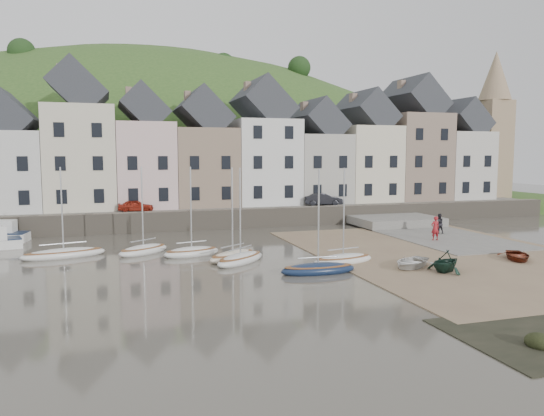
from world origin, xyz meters
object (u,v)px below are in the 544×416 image
object	(u,v)px
sailboat_0	(64,253)
person_red	(435,228)
person_dark	(439,224)
car_right	(323,199)
rowboat_red	(517,255)
rowboat_white	(411,262)
rowboat_green	(445,261)
car_left	(136,206)

from	to	relation	value
sailboat_0	person_red	bearing A→B (deg)	-4.34
person_dark	car_right	xyz separation A→B (m)	(-5.82, 11.70, 1.28)
rowboat_red	person_red	world-z (taller)	person_red
sailboat_0	rowboat_white	world-z (taller)	sailboat_0
rowboat_green	person_dark	world-z (taller)	person_dark
sailboat_0	rowboat_red	world-z (taller)	sailboat_0
rowboat_red	car_right	size ratio (longest dim) A/B	0.74
rowboat_white	person_red	xyz separation A→B (m)	(7.18, 7.94, 0.68)
rowboat_white	rowboat_green	world-z (taller)	rowboat_green
rowboat_green	car_right	world-z (taller)	car_right
rowboat_red	sailboat_0	bearing A→B (deg)	-170.02
rowboat_red	person_red	size ratio (longest dim) A/B	1.55
rowboat_red	person_dark	xyz separation A→B (m)	(1.71, 10.97, 0.61)
person_red	car_right	size ratio (longest dim) A/B	0.48
rowboat_green	person_red	world-z (taller)	person_red
rowboat_red	rowboat_green	bearing A→B (deg)	-136.89
sailboat_0	rowboat_white	distance (m)	22.87
rowboat_white	rowboat_red	world-z (taller)	rowboat_white
sailboat_0	car_left	xyz separation A→B (m)	(5.41, 12.52, 1.89)
person_red	person_dark	xyz separation A→B (m)	(2.40, 2.93, -0.10)
rowboat_white	car_left	size ratio (longest dim) A/B	1.02
rowboat_white	car_left	distance (m)	27.23
rowboat_green	person_red	bearing A→B (deg)	126.78
sailboat_0	person_red	distance (m)	27.82
car_left	sailboat_0	bearing A→B (deg)	165.09
rowboat_red	car_left	size ratio (longest dim) A/B	0.92
person_red	car_left	size ratio (longest dim) A/B	0.60
sailboat_0	person_dark	distance (m)	30.15
sailboat_0	rowboat_white	bearing A→B (deg)	-26.05
rowboat_red	car_right	xyz separation A→B (m)	(-4.11, 22.67, 1.89)
rowboat_red	car_left	xyz separation A→B (m)	(-23.01, 22.67, 1.78)
sailboat_0	person_dark	xyz separation A→B (m)	(30.13, 0.82, 0.72)
sailboat_0	rowboat_red	xyz separation A→B (m)	(28.42, -10.15, 0.11)
rowboat_green	car_right	xyz separation A→B (m)	(2.52, 24.26, 1.55)
rowboat_white	rowboat_green	distance (m)	2.12
rowboat_white	person_dark	bearing A→B (deg)	105.93
rowboat_green	rowboat_red	xyz separation A→B (m)	(6.63, 1.59, -0.34)
rowboat_red	person_red	xyz separation A→B (m)	(-0.69, 8.05, 0.71)
person_red	car_right	world-z (taller)	car_right
sailboat_0	rowboat_white	xyz separation A→B (m)	(20.55, -10.05, 0.14)
rowboat_green	car_left	xyz separation A→B (m)	(-16.38, 24.26, 1.43)
rowboat_green	person_red	xyz separation A→B (m)	(5.94, 9.64, 0.37)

